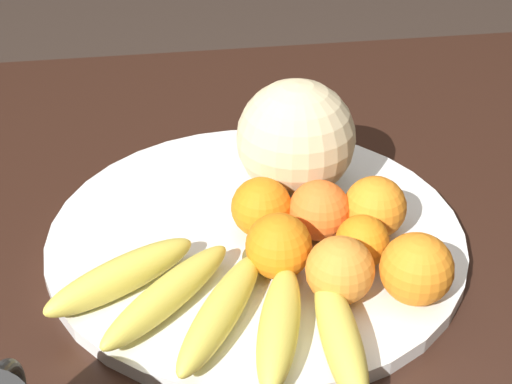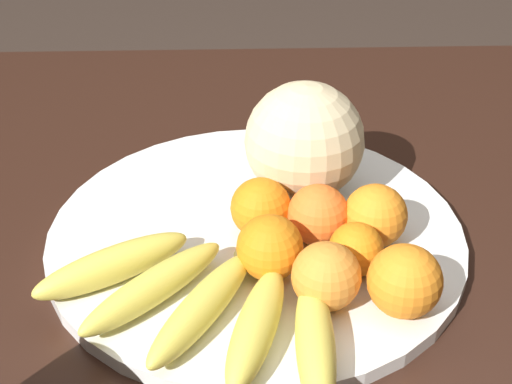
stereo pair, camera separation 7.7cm
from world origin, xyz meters
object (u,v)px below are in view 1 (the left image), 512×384
fruit_bowl (256,234)px  orange_mid_center (340,270)px  orange_back_right (362,242)px  banana_bunch (221,306)px  orange_top_small (417,269)px  orange_front_right (261,207)px  melon (296,138)px  orange_back_left (375,207)px  orange_front_left (279,246)px  kitchen_table (287,279)px  orange_side_extra (319,210)px

fruit_bowl → orange_mid_center: size_ratio=6.87×
orange_back_right → banana_bunch: bearing=22.5°
orange_top_small → orange_front_right: bearing=-44.5°
melon → orange_mid_center: melon is taller
orange_mid_center → melon: bearing=-88.7°
orange_back_left → orange_top_small: size_ratio=0.96×
orange_front_left → orange_back_right: size_ratio=1.21×
fruit_bowl → orange_back_left: bearing=168.2°
kitchen_table → orange_back_left: size_ratio=19.94×
orange_back_left → orange_top_small: (-0.01, 0.11, 0.00)m
orange_mid_center → fruit_bowl: bearing=-62.8°
fruit_bowl → orange_front_right: bearing=129.2°
kitchen_table → orange_front_right: (0.04, 0.05, 0.15)m
melon → orange_front_left: bearing=72.7°
orange_back_left → orange_mid_center: bearing=56.6°
orange_front_right → orange_back_right: orange_front_right is taller
orange_back_right → orange_mid_center: bearing=52.7°
melon → orange_front_right: size_ratio=2.09×
banana_bunch → orange_front_right: (-0.06, -0.13, 0.01)m
orange_back_right → orange_top_small: size_ratio=0.79×
melon → orange_back_right: 0.16m
orange_mid_center → orange_back_left: 0.12m
kitchen_table → fruit_bowl: bearing=40.6°
banana_bunch → orange_back_left: bearing=152.2°
orange_mid_center → orange_top_small: size_ratio=0.94×
kitchen_table → orange_back_left: 0.18m
fruit_bowl → banana_bunch: banana_bunch is taller
orange_side_extra → fruit_bowl: bearing=-18.2°
melon → orange_back_right: melon is taller
banana_bunch → orange_front_left: size_ratio=4.35×
orange_mid_center → orange_back_right: orange_mid_center is taller
melon → orange_top_small: (-0.08, 0.21, -0.03)m
melon → orange_mid_center: (-0.00, 0.20, -0.04)m
fruit_bowl → orange_back_right: orange_back_right is taller
kitchen_table → orange_front_left: size_ratio=20.23×
orange_back_left → orange_back_right: size_ratio=1.22×
orange_front_left → orange_top_small: 0.14m
orange_mid_center → banana_bunch: bearing=7.8°
banana_bunch → orange_back_right: orange_back_right is taller
fruit_bowl → orange_back_right: 0.13m
melon → orange_back_left: 0.13m
kitchen_table → orange_top_small: size_ratio=19.16×
melon → orange_front_right: melon is taller
banana_bunch → orange_back_left: size_ratio=4.28×
fruit_bowl → orange_mid_center: orange_mid_center is taller
banana_bunch → orange_back_right: size_ratio=5.24×
orange_side_extra → kitchen_table: bearing=-71.7°
kitchen_table → orange_mid_center: 0.22m
orange_top_small → melon: bearing=-69.8°
banana_bunch → orange_front_right: 0.15m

